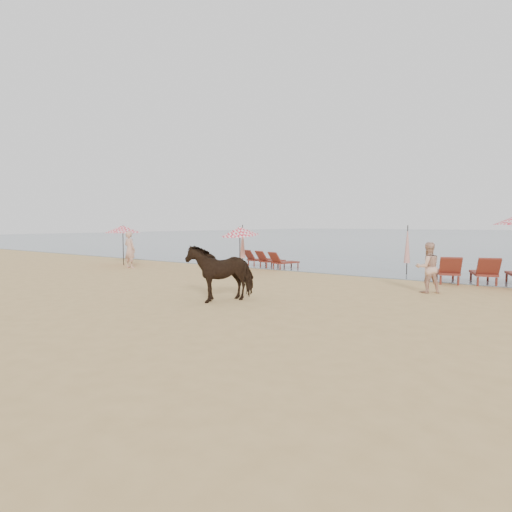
{
  "coord_description": "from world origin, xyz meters",
  "views": [
    {
      "loc": [
        8.68,
        -7.06,
        2.25
      ],
      "look_at": [
        0.0,
        5.0,
        1.1
      ],
      "focal_mm": 30.0,
      "sensor_mm": 36.0,
      "label": 1
    }
  ],
  "objects": [
    {
      "name": "beachgoer_right_a",
      "position": [
        5.18,
        7.28,
        0.82
      ],
      "size": [
        1.01,
        0.98,
        1.63
      ],
      "primitive_type": "imported",
      "rotation": [
        0.0,
        0.0,
        3.81
      ],
      "color": "tan",
      "rests_on": "ground"
    },
    {
      "name": "umbrella_open_left_b",
      "position": [
        -3.31,
        8.33,
        1.88
      ],
      "size": [
        1.7,
        1.74,
        2.17
      ],
      "rotation": [
        0.0,
        0.0,
        0.24
      ],
      "color": "black",
      "rests_on": "ground"
    },
    {
      "name": "umbrella_open_left_a",
      "position": [
        -10.46,
        7.32,
        1.93
      ],
      "size": [
        1.88,
        1.88,
        2.14
      ],
      "rotation": [
        0.0,
        0.0,
        -0.03
      ],
      "color": "black",
      "rests_on": "ground"
    },
    {
      "name": "lounger_cluster_right",
      "position": [
        7.0,
        10.56,
        0.49
      ],
      "size": [
        4.77,
        3.17,
        0.7
      ],
      "rotation": [
        0.0,
        0.0,
        0.32
      ],
      "color": "maroon",
      "rests_on": "ground"
    },
    {
      "name": "beachgoer_left",
      "position": [
        -8.89,
        6.54,
        0.92
      ],
      "size": [
        0.69,
        0.46,
        1.85
      ],
      "primitive_type": "imported",
      "rotation": [
        0.0,
        0.0,
        3.18
      ],
      "color": "tan",
      "rests_on": "ground"
    },
    {
      "name": "umbrella_closed_left",
      "position": [
        -4.08,
        9.55,
        1.33
      ],
      "size": [
        0.26,
        0.26,
        2.17
      ],
      "rotation": [
        0.0,
        0.0,
        -0.05
      ],
      "color": "black",
      "rests_on": "ground"
    },
    {
      "name": "ground",
      "position": [
        0.0,
        0.0,
        0.0
      ],
      "size": [
        120.0,
        120.0,
        0.0
      ],
      "primitive_type": "plane",
      "color": "tan",
      "rests_on": "ground"
    },
    {
      "name": "cow",
      "position": [
        0.62,
        2.41,
        0.82
      ],
      "size": [
        1.53,
        2.12,
        1.63
      ],
      "primitive_type": "imported",
      "rotation": [
        0.0,
        0.0,
        -0.38
      ],
      "color": "black",
      "rests_on": "ground"
    },
    {
      "name": "sea",
      "position": [
        0.0,
        80.0,
        0.0
      ],
      "size": [
        160.0,
        140.0,
        0.06
      ],
      "primitive_type": "cube",
      "color": "#51606B",
      "rests_on": "ground"
    },
    {
      "name": "lounger_cluster_left",
      "position": [
        -3.34,
        10.77,
        0.41
      ],
      "size": [
        3.01,
        2.28,
        0.59
      ],
      "rotation": [
        0.0,
        0.0,
        -0.3
      ],
      "color": "maroon",
      "rests_on": "ground"
    },
    {
      "name": "umbrella_closed_right",
      "position": [
        3.23,
        11.67,
        1.33
      ],
      "size": [
        0.26,
        0.26,
        2.16
      ],
      "rotation": [
        0.0,
        0.0,
        0.0
      ],
      "color": "black",
      "rests_on": "ground"
    }
  ]
}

